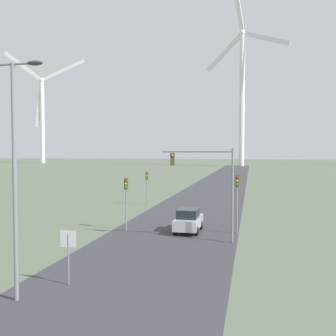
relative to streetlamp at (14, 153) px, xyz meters
name	(u,v)px	position (x,y,z in m)	size (l,w,h in m)	color
road_surface	(207,197)	(3.85, 39.25, -6.27)	(10.00, 240.00, 0.01)	#38383D
streetlamp	(14,153)	(0.00, 0.00, 0.00)	(2.74, 0.32, 10.09)	gray
stop_sign_near	(68,247)	(1.29, 2.25, -4.44)	(0.81, 0.07, 2.62)	gray
traffic_light_post_near_left	(126,192)	(-0.06, 15.15, -3.20)	(0.28, 0.34, 4.21)	gray
traffic_light_post_near_right	(237,191)	(8.71, 15.66, -2.97)	(0.28, 0.34, 4.53)	gray
traffic_light_post_mid_left	(147,181)	(-2.23, 29.63, -3.41)	(0.28, 0.33, 3.91)	gray
traffic_light_mast_overhead	(208,175)	(6.82, 12.52, -1.57)	(5.03, 0.35, 6.59)	gray
car_approaching	(188,220)	(4.93, 15.60, -5.36)	(1.88, 4.11, 1.83)	#B7BCC1
wind_turbine_far_left	(42,110)	(-96.65, 171.63, 21.14)	(42.32, 6.24, 58.02)	white
wind_turbine_left	(242,86)	(5.71, 151.42, 26.94)	(33.98, 14.06, 75.39)	white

